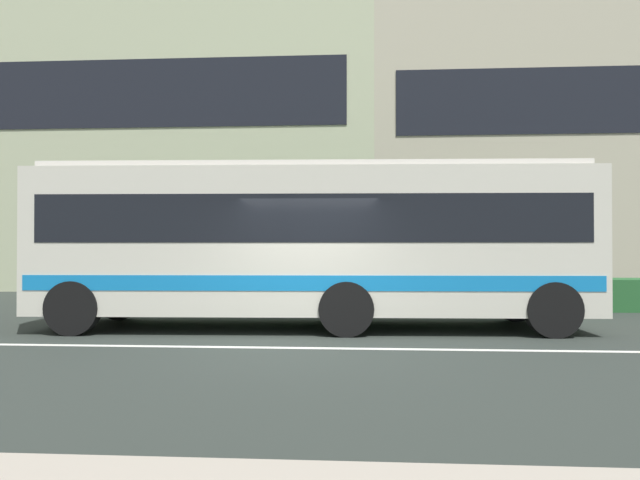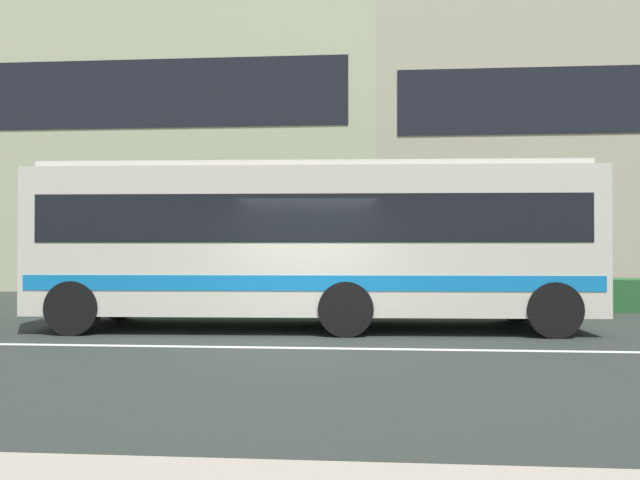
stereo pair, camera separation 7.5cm
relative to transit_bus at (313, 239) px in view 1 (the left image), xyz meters
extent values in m
plane|color=#2B322D|center=(0.02, -2.40, -1.78)|extent=(160.00, 160.00, 0.00)
cube|color=silver|center=(0.02, -2.40, -1.78)|extent=(60.00, 0.16, 0.01)
cube|color=#255B2C|center=(1.94, 3.73, -1.38)|extent=(15.94, 1.10, 0.81)
cube|color=#B4BC94|center=(-10.53, 13.92, 4.38)|extent=(23.97, 10.38, 12.32)
cube|color=black|center=(-10.53, 8.71, 5.36)|extent=(22.05, 0.04, 2.46)
cube|color=#B5AE93|center=(10.91, 13.92, 3.94)|extent=(18.91, 10.38, 11.45)
cube|color=beige|center=(0.00, 0.00, -0.05)|extent=(10.81, 2.90, 2.76)
cube|color=black|center=(0.00, 0.00, 0.36)|extent=(10.17, 2.90, 0.88)
cube|color=#1375BD|center=(0.00, 0.00, -0.81)|extent=(10.60, 2.92, 0.28)
cube|color=beige|center=(0.00, 0.00, 1.39)|extent=(10.37, 2.49, 0.12)
cube|color=black|center=(-5.37, -0.19, 0.36)|extent=(0.11, 2.12, 0.97)
cylinder|color=black|center=(-4.32, -1.32, -1.28)|extent=(1.01, 0.32, 1.00)
cylinder|color=black|center=(-4.40, 1.00, -1.28)|extent=(1.01, 0.32, 1.00)
cylinder|color=black|center=(0.70, -1.14, -1.28)|extent=(1.01, 0.32, 1.00)
cylinder|color=black|center=(0.61, 1.18, -1.28)|extent=(1.01, 0.32, 1.00)
cylinder|color=black|center=(4.40, -1.00, -1.28)|extent=(1.01, 0.32, 1.00)
cylinder|color=black|center=(4.32, 1.32, -1.28)|extent=(1.01, 0.32, 1.00)
camera|label=1|loc=(0.94, -11.76, -0.16)|focal=32.92mm
camera|label=2|loc=(1.01, -11.76, -0.16)|focal=32.92mm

